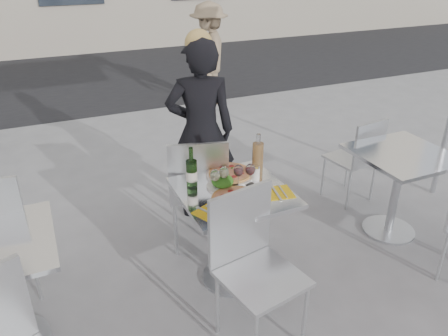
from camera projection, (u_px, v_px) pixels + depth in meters
name	position (u px, v px, depth m)	size (l,w,h in m)	color
ground	(232.00, 278.00, 3.27)	(80.00, 80.00, 0.00)	slate
street_asphalt	(93.00, 74.00, 8.58)	(24.00, 5.00, 0.00)	black
main_table	(233.00, 217.00, 3.02)	(0.72, 0.72, 0.75)	#B7BABF
side_table_right	(399.00, 176.00, 3.57)	(0.72, 0.72, 0.75)	#B7BABF
chair_far	(198.00, 185.00, 3.36)	(0.55, 0.56, 0.97)	silver
chair_near	(252.00, 256.00, 2.58)	(0.52, 0.53, 0.97)	silver
side_chair_rfar	(359.00, 154.00, 4.03)	(0.44, 0.45, 0.85)	silver
woman_diner	(201.00, 132.00, 3.73)	(0.59, 0.38, 1.61)	black
pedestrian_b	(209.00, 54.00, 6.68)	(0.99, 0.57, 1.53)	#8E775B
pizza_near	(237.00, 199.00, 2.81)	(0.33, 0.33, 0.02)	#E9A95A
pizza_far	(230.00, 174.00, 3.12)	(0.35, 0.35, 0.03)	white
salad_plate	(223.00, 182.00, 2.96)	(0.22, 0.22, 0.09)	white
wine_bottle	(192.00, 173.00, 2.92)	(0.07, 0.08, 0.29)	#22481B
carafe	(258.00, 156.00, 3.13)	(0.08, 0.08, 0.29)	tan
sugar_shaker	(255.00, 172.00, 3.05)	(0.06, 0.06, 0.11)	white
wineglass_white_a	(215.00, 176.00, 2.88)	(0.07, 0.07, 0.16)	white
wineglass_white_b	(224.00, 173.00, 2.92)	(0.07, 0.07, 0.16)	white
wineglass_red_a	(238.00, 171.00, 2.94)	(0.07, 0.07, 0.16)	white
wineglass_red_b	(250.00, 170.00, 2.96)	(0.07, 0.07, 0.16)	white
napkin_left	(211.00, 212.00, 2.68)	(0.24, 0.24, 0.01)	yellow
napkin_right	(279.00, 192.00, 2.90)	(0.21, 0.21, 0.01)	yellow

